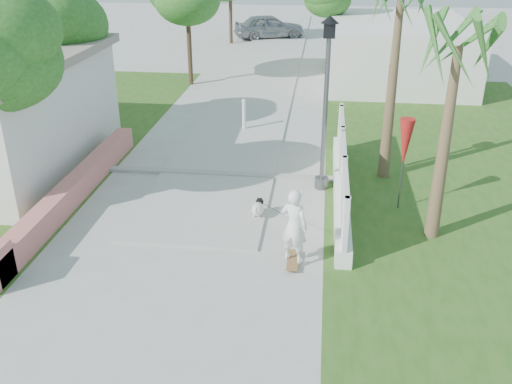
# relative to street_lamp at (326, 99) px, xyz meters

# --- Properties ---
(ground) EXTENTS (90.00, 90.00, 0.00)m
(ground) POSITION_rel_street_lamp_xyz_m (-2.90, -5.50, -2.43)
(ground) COLOR #B7B7B2
(ground) RESTS_ON ground
(path_strip) EXTENTS (3.20, 36.00, 0.06)m
(path_strip) POSITION_rel_street_lamp_xyz_m (-2.90, 14.50, -2.40)
(path_strip) COLOR #B7B7B2
(path_strip) RESTS_ON ground
(curb) EXTENTS (6.50, 0.25, 0.10)m
(curb) POSITION_rel_street_lamp_xyz_m (-2.90, 0.50, -2.38)
(curb) COLOR #999993
(curb) RESTS_ON ground
(grass_left) EXTENTS (8.00, 20.00, 0.01)m
(grass_left) POSITION_rel_street_lamp_xyz_m (-9.90, 2.50, -2.42)
(grass_left) COLOR #2A561B
(grass_left) RESTS_ON ground
(grass_right) EXTENTS (8.00, 20.00, 0.01)m
(grass_right) POSITION_rel_street_lamp_xyz_m (4.10, 2.50, -2.42)
(grass_right) COLOR #2A561B
(grass_right) RESTS_ON ground
(pink_wall) EXTENTS (0.45, 8.20, 0.80)m
(pink_wall) POSITION_rel_street_lamp_xyz_m (-6.20, -1.95, -2.11)
(pink_wall) COLOR tan
(pink_wall) RESTS_ON ground
(lattice_fence) EXTENTS (0.35, 7.00, 1.50)m
(lattice_fence) POSITION_rel_street_lamp_xyz_m (0.50, -0.50, -1.88)
(lattice_fence) COLOR white
(lattice_fence) RESTS_ON ground
(building_right) EXTENTS (6.00, 8.00, 2.60)m
(building_right) POSITION_rel_street_lamp_xyz_m (3.10, 12.50, -1.13)
(building_right) COLOR silver
(building_right) RESTS_ON ground
(street_lamp) EXTENTS (0.44, 0.44, 4.44)m
(street_lamp) POSITION_rel_street_lamp_xyz_m (0.00, 0.00, 0.00)
(street_lamp) COLOR #59595E
(street_lamp) RESTS_ON ground
(bollard) EXTENTS (0.14, 0.14, 1.09)m
(bollard) POSITION_rel_street_lamp_xyz_m (-2.70, 4.50, -1.84)
(bollard) COLOR white
(bollard) RESTS_ON ground
(patio_umbrella) EXTENTS (0.36, 0.36, 2.30)m
(patio_umbrella) POSITION_rel_street_lamp_xyz_m (1.90, -1.00, -0.74)
(patio_umbrella) COLOR #59595E
(patio_umbrella) RESTS_ON ground
(tree_left_mid) EXTENTS (3.20, 3.20, 4.85)m
(tree_left_mid) POSITION_rel_street_lamp_xyz_m (-8.38, 2.98, 1.07)
(tree_left_mid) COLOR #4C3826
(tree_left_mid) RESTS_ON ground
(palm_far) EXTENTS (1.80, 1.80, 5.30)m
(palm_far) POSITION_rel_street_lamp_xyz_m (1.70, 1.00, 2.06)
(palm_far) COLOR brown
(palm_far) RESTS_ON ground
(palm_near) EXTENTS (1.80, 1.80, 4.70)m
(palm_near) POSITION_rel_street_lamp_xyz_m (2.50, -2.30, 1.53)
(palm_near) COLOR brown
(palm_near) RESTS_ON ground
(skateboarder) EXTENTS (1.30, 2.62, 1.68)m
(skateboarder) POSITION_rel_street_lamp_xyz_m (-0.99, -3.00, -1.68)
(skateboarder) COLOR olive
(skateboarder) RESTS_ON ground
(dog) EXTENTS (0.33, 0.63, 0.43)m
(dog) POSITION_rel_street_lamp_xyz_m (-1.48, -1.86, -2.19)
(dog) COLOR silver
(dog) RESTS_ON ground
(parked_car) EXTENTS (4.62, 3.18, 1.46)m
(parked_car) POSITION_rel_street_lamp_xyz_m (-3.60, 22.47, -1.70)
(parked_car) COLOR #B2B5BA
(parked_car) RESTS_ON ground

